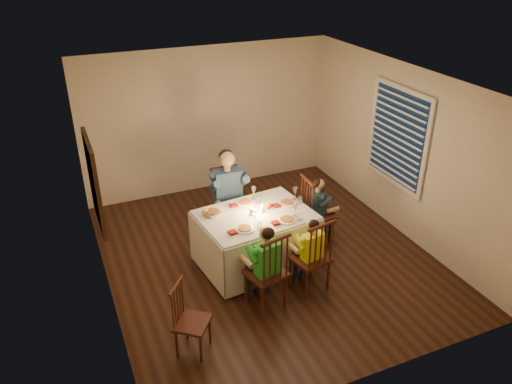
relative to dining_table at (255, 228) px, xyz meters
name	(u,v)px	position (x,y,z in m)	size (l,w,h in m)	color
ground	(266,255)	(0.22, 0.10, -0.58)	(5.00, 5.00, 0.00)	black
wall_left	(97,208)	(-2.03, 0.10, 0.72)	(0.02, 5.00, 2.60)	beige
wall_right	(402,151)	(2.47, 0.10, 0.72)	(0.02, 5.00, 2.60)	beige
wall_back	(209,120)	(0.22, 2.60, 0.72)	(4.50, 0.02, 2.60)	beige
ceiling	(268,82)	(0.22, 0.10, 2.02)	(5.00, 5.00, 0.00)	white
dining_table	(255,228)	(0.00, 0.00, 0.00)	(1.66, 1.29, 0.78)	silver
chair_adult	(229,234)	(-0.08, 0.88, -0.58)	(0.45, 0.43, 1.10)	#3A1A10
chair_near_left	(265,304)	(-0.24, -0.89, -0.58)	(0.45, 0.43, 1.10)	#3A1A10
chair_near_right	(308,288)	(0.42, -0.83, -0.58)	(0.45, 0.43, 1.10)	#3A1A10
chair_end	(316,241)	(1.08, 0.15, -0.58)	(0.45, 0.43, 1.10)	#3A1A10
chair_extra	(194,349)	(-1.32, -1.29, -0.58)	(0.37, 0.35, 0.90)	#3A1A10
adult	(229,234)	(-0.08, 0.88, -0.58)	(0.55, 0.51, 1.42)	#334F7F
child_green	(265,304)	(-0.24, -0.89, -0.58)	(0.41, 0.37, 1.16)	green
child_yellow	(308,288)	(0.42, -0.83, -0.58)	(0.36, 0.33, 1.08)	#F9FB1B
child_teal	(316,241)	(1.08, 0.15, -0.58)	(0.35, 0.33, 1.07)	#1B3343
setting_adult	(245,203)	(-0.01, 0.34, 0.24)	(0.26, 0.26, 0.02)	white
setting_green	(245,229)	(-0.29, -0.32, 0.24)	(0.26, 0.26, 0.02)	white
setting_yellow	(287,220)	(0.32, -0.33, 0.24)	(0.26, 0.26, 0.02)	white
setting_teal	(287,203)	(0.53, 0.10, 0.24)	(0.26, 0.26, 0.02)	white
candle_left	(251,212)	(-0.06, -0.01, 0.28)	(0.06, 0.06, 0.10)	white
candle_right	(262,209)	(0.10, 0.01, 0.28)	(0.06, 0.06, 0.10)	white
squash	(205,212)	(-0.64, 0.25, 0.28)	(0.09, 0.09, 0.09)	yellow
orange_fruit	(268,206)	(0.23, 0.08, 0.27)	(0.08, 0.08, 0.08)	#DC4412
serving_bowl	(213,214)	(-0.55, 0.20, 0.26)	(0.23, 0.23, 0.06)	white
wall_mirror	(94,183)	(-2.00, 0.40, 0.92)	(0.06, 0.95, 1.15)	black
window_blinds	(397,137)	(2.42, 0.20, 0.92)	(0.07, 1.34, 1.54)	#0D1D36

